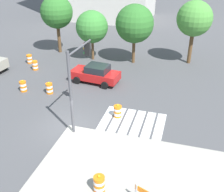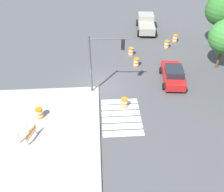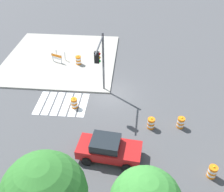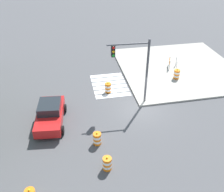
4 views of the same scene
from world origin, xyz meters
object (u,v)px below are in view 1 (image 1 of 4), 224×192
(traffic_barrel_median_far, at_px, (23,86))
(street_tree_streetside_mid, at_px, (57,12))
(street_tree_streetside_near, at_px, (135,24))
(traffic_barrel_crosswalk_end, at_px, (35,65))
(traffic_barrel_near_corner, at_px, (29,59))
(street_tree_streetside_far, at_px, (92,27))
(traffic_barrel_median_near, at_px, (49,88))
(traffic_light_pole, at_px, (78,72))
(traffic_barrel_far_curb, at_px, (118,111))
(traffic_barrel_on_sidewalk, at_px, (99,184))
(street_tree_corner_lot, at_px, (194,19))
(sports_car, at_px, (96,74))

(traffic_barrel_median_far, distance_m, street_tree_streetside_mid, 10.76)
(traffic_barrel_median_far, xyz_separation_m, street_tree_streetside_near, (7.46, 9.02, 3.61))
(traffic_barrel_crosswalk_end, bearing_deg, traffic_barrel_near_corner, 136.36)
(street_tree_streetside_far, bearing_deg, street_tree_streetside_near, 3.58)
(traffic_barrel_crosswalk_end, bearing_deg, traffic_barrel_median_near, -47.95)
(traffic_barrel_median_far, xyz_separation_m, street_tree_streetside_mid, (-1.37, 9.88, 4.03))
(traffic_barrel_near_corner, xyz_separation_m, street_tree_streetside_far, (5.96, 2.94, 3.05))
(street_tree_streetside_near, relative_size, street_tree_streetside_mid, 0.95)
(traffic_barrel_crosswalk_end, relative_size, traffic_light_pole, 0.19)
(traffic_barrel_far_curb, relative_size, traffic_light_pole, 0.19)
(traffic_light_pole, bearing_deg, traffic_barrel_crosswalk_end, 136.01)
(traffic_barrel_median_far, distance_m, traffic_barrel_far_curb, 8.83)
(traffic_barrel_near_corner, xyz_separation_m, traffic_barrel_median_near, (5.19, -5.52, 0.00))
(traffic_barrel_median_far, bearing_deg, traffic_barrel_on_sidewalk, -41.75)
(street_tree_streetside_far, bearing_deg, traffic_barrel_median_far, -109.33)
(traffic_barrel_on_sidewalk, bearing_deg, street_tree_corner_lot, 79.90)
(traffic_barrel_median_near, height_order, traffic_barrel_far_curb, same)
(street_tree_corner_lot, bearing_deg, street_tree_streetside_near, -164.67)
(traffic_barrel_median_far, xyz_separation_m, traffic_barrel_on_sidewalk, (9.65, -8.61, 0.15))
(traffic_barrel_crosswalk_end, height_order, traffic_barrel_median_near, same)
(street_tree_streetside_near, height_order, street_tree_corner_lot, street_tree_corner_lot)
(traffic_barrel_near_corner, xyz_separation_m, street_tree_streetside_near, (10.36, 3.21, 3.61))
(street_tree_streetside_near, bearing_deg, street_tree_corner_lot, 15.33)
(traffic_barrel_near_corner, distance_m, street_tree_streetside_mid, 5.93)
(traffic_barrel_near_corner, relative_size, traffic_barrel_median_far, 1.00)
(traffic_barrel_on_sidewalk, bearing_deg, street_tree_streetside_mid, 120.80)
(sports_car, distance_m, street_tree_streetside_mid, 9.98)
(traffic_barrel_median_far, bearing_deg, traffic_barrel_median_near, 7.01)
(traffic_barrel_near_corner, height_order, traffic_barrel_on_sidewalk, traffic_barrel_on_sidewalk)
(street_tree_streetside_near, bearing_deg, street_tree_streetside_mid, 174.41)
(traffic_barrel_median_far, distance_m, street_tree_streetside_near, 12.25)
(traffic_barrel_median_near, bearing_deg, traffic_barrel_near_corner, 133.19)
(traffic_barrel_on_sidewalk, bearing_deg, traffic_light_pole, 120.39)
(sports_car, height_order, traffic_barrel_near_corner, sports_car)
(traffic_barrel_median_near, xyz_separation_m, street_tree_corner_lot, (10.77, 10.27, 4.11))
(traffic_barrel_median_near, xyz_separation_m, street_tree_streetside_near, (5.17, 8.73, 3.61))
(traffic_light_pole, bearing_deg, street_tree_corner_lot, 64.60)
(traffic_barrel_near_corner, bearing_deg, street_tree_corner_lot, 16.57)
(traffic_barrel_median_near, bearing_deg, traffic_barrel_crosswalk_end, 132.05)
(sports_car, bearing_deg, traffic_barrel_near_corner, 163.60)
(traffic_light_pole, bearing_deg, traffic_barrel_on_sidewalk, -59.61)
(traffic_barrel_near_corner, distance_m, street_tree_streetside_near, 11.43)
(traffic_barrel_far_curb, bearing_deg, street_tree_streetside_mid, 131.10)
(traffic_barrel_near_corner, distance_m, street_tree_streetside_far, 7.31)
(street_tree_streetside_mid, distance_m, street_tree_corner_lot, 14.45)
(traffic_light_pole, bearing_deg, street_tree_streetside_far, 106.00)
(traffic_barrel_near_corner, bearing_deg, traffic_barrel_median_near, -46.81)
(traffic_barrel_median_far, height_order, street_tree_streetside_far, street_tree_streetside_far)
(traffic_light_pole, bearing_deg, traffic_barrel_near_corner, 136.07)
(street_tree_streetside_far, bearing_deg, street_tree_corner_lot, 10.27)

